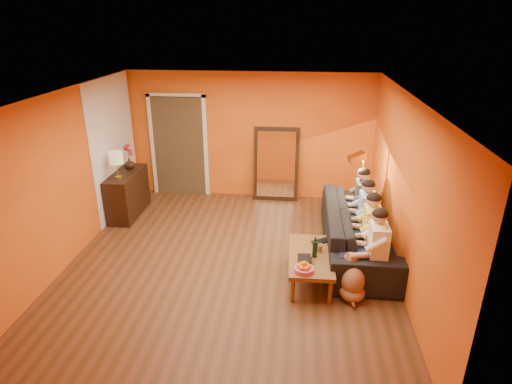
# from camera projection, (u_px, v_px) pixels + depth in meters

# --- Properties ---
(room_shell) EXTENTS (5.00, 5.50, 2.60)m
(room_shell) POSITION_uv_depth(u_px,v_px,m) (233.00, 176.00, 6.58)
(room_shell) COLOR brown
(room_shell) RESTS_ON ground
(white_accent) EXTENTS (0.02, 1.90, 2.58)m
(white_accent) POSITION_uv_depth(u_px,v_px,m) (114.00, 147.00, 8.09)
(white_accent) COLOR white
(white_accent) RESTS_ON wall_left
(doorway_recess) EXTENTS (1.06, 0.30, 2.10)m
(doorway_recess) POSITION_uv_depth(u_px,v_px,m) (181.00, 145.00, 9.08)
(doorway_recess) COLOR #3F2D19
(doorway_recess) RESTS_ON floor
(door_jamb_left) EXTENTS (0.08, 0.06, 2.20)m
(door_jamb_left) POSITION_uv_depth(u_px,v_px,m) (153.00, 146.00, 9.02)
(door_jamb_left) COLOR white
(door_jamb_left) RESTS_ON wall_back
(door_jamb_right) EXTENTS (0.08, 0.06, 2.20)m
(door_jamb_right) POSITION_uv_depth(u_px,v_px,m) (206.00, 147.00, 8.92)
(door_jamb_right) COLOR white
(door_jamb_right) RESTS_ON wall_back
(door_header) EXTENTS (1.22, 0.06, 0.08)m
(door_header) POSITION_uv_depth(u_px,v_px,m) (176.00, 95.00, 8.56)
(door_header) COLOR white
(door_header) RESTS_ON wall_back
(mirror_frame) EXTENTS (0.92, 0.27, 1.51)m
(mirror_frame) POSITION_uv_depth(u_px,v_px,m) (276.00, 164.00, 8.81)
(mirror_frame) COLOR black
(mirror_frame) RESTS_ON floor
(mirror_glass) EXTENTS (0.78, 0.21, 1.35)m
(mirror_glass) POSITION_uv_depth(u_px,v_px,m) (276.00, 165.00, 8.78)
(mirror_glass) COLOR white
(mirror_glass) RESTS_ON mirror_frame
(sideboard) EXTENTS (0.44, 1.18, 0.85)m
(sideboard) POSITION_uv_depth(u_px,v_px,m) (128.00, 194.00, 8.21)
(sideboard) COLOR black
(sideboard) RESTS_ON floor
(table_lamp) EXTENTS (0.24, 0.24, 0.51)m
(table_lamp) POSITION_uv_depth(u_px,v_px,m) (117.00, 165.00, 7.68)
(table_lamp) COLOR beige
(table_lamp) RESTS_ON sideboard
(sofa) EXTENTS (2.65, 1.04, 0.78)m
(sofa) POSITION_uv_depth(u_px,v_px,m) (358.00, 230.00, 6.90)
(sofa) COLOR black
(sofa) RESTS_ON floor
(coffee_table) EXTENTS (0.64, 1.23, 0.42)m
(coffee_table) POSITION_uv_depth(u_px,v_px,m) (310.00, 267.00, 6.20)
(coffee_table) COLOR brown
(coffee_table) RESTS_ON floor
(floor_lamp) EXTENTS (0.35, 0.31, 1.44)m
(floor_lamp) POSITION_uv_depth(u_px,v_px,m) (360.00, 194.00, 7.43)
(floor_lamp) COLOR gold
(floor_lamp) RESTS_ON floor
(dog) EXTENTS (0.52, 0.63, 0.64)m
(dog) POSITION_uv_depth(u_px,v_px,m) (353.00, 277.00, 5.78)
(dog) COLOR #A26D49
(dog) RESTS_ON floor
(person_far_left) EXTENTS (0.70, 0.44, 1.22)m
(person_far_left) POSITION_uv_depth(u_px,v_px,m) (377.00, 249.00, 5.88)
(person_far_left) COLOR white
(person_far_left) RESTS_ON sofa
(person_mid_left) EXTENTS (0.70, 0.44, 1.22)m
(person_mid_left) POSITION_uv_depth(u_px,v_px,m) (371.00, 231.00, 6.39)
(person_mid_left) COLOR #EBD64E
(person_mid_left) RESTS_ON sofa
(person_mid_right) EXTENTS (0.70, 0.44, 1.22)m
(person_mid_right) POSITION_uv_depth(u_px,v_px,m) (366.00, 215.00, 6.90)
(person_mid_right) COLOR #87ADD2
(person_mid_right) RESTS_ON sofa
(person_far_right) EXTENTS (0.70, 0.44, 1.22)m
(person_far_right) POSITION_uv_depth(u_px,v_px,m) (362.00, 202.00, 7.40)
(person_far_right) COLOR #2E2F33
(person_far_right) RESTS_ON sofa
(fruit_bowl) EXTENTS (0.26, 0.26, 0.16)m
(fruit_bowl) POSITION_uv_depth(u_px,v_px,m) (304.00, 266.00, 5.69)
(fruit_bowl) COLOR #D04989
(fruit_bowl) RESTS_ON coffee_table
(wine_bottle) EXTENTS (0.07, 0.07, 0.31)m
(wine_bottle) POSITION_uv_depth(u_px,v_px,m) (315.00, 247.00, 6.01)
(wine_bottle) COLOR black
(wine_bottle) RESTS_ON coffee_table
(tumbler) EXTENTS (0.14, 0.14, 0.10)m
(tumbler) POSITION_uv_depth(u_px,v_px,m) (319.00, 248.00, 6.20)
(tumbler) COLOR #B27F3F
(tumbler) RESTS_ON coffee_table
(laptop) EXTENTS (0.36, 0.33, 0.02)m
(laptop) POSITION_uv_depth(u_px,v_px,m) (322.00, 243.00, 6.42)
(laptop) COLOR black
(laptop) RESTS_ON coffee_table
(book_lower) EXTENTS (0.21, 0.27, 0.02)m
(book_lower) POSITION_uv_depth(u_px,v_px,m) (298.00, 261.00, 5.95)
(book_lower) COLOR black
(book_lower) RESTS_ON coffee_table
(book_mid) EXTENTS (0.19, 0.24, 0.02)m
(book_mid) POSITION_uv_depth(u_px,v_px,m) (299.00, 259.00, 5.95)
(book_mid) COLOR red
(book_mid) RESTS_ON book_lower
(book_upper) EXTENTS (0.20, 0.26, 0.02)m
(book_upper) POSITION_uv_depth(u_px,v_px,m) (298.00, 258.00, 5.93)
(book_upper) COLOR black
(book_upper) RESTS_ON book_mid
(vase) EXTENTS (0.20, 0.20, 0.21)m
(vase) POSITION_uv_depth(u_px,v_px,m) (129.00, 164.00, 8.24)
(vase) COLOR black
(vase) RESTS_ON sideboard
(flowers) EXTENTS (0.17, 0.17, 0.51)m
(flowers) POSITION_uv_depth(u_px,v_px,m) (128.00, 150.00, 8.14)
(flowers) COLOR red
(flowers) RESTS_ON vase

